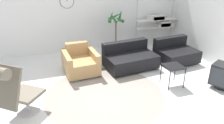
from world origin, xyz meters
TOP-DOWN VIEW (x-y plane):
  - ground_plane at (0.00, 0.00)m, footprint 12.00×12.00m
  - wall_back at (-0.00, 2.85)m, footprint 12.00×0.09m
  - round_rug at (0.08, -0.01)m, footprint 2.55×2.55m
  - lounge_chair at (-1.64, -0.37)m, footprint 0.94×1.01m
  - armchair_red at (-0.22, 1.17)m, footprint 0.87×0.95m
  - couch_low at (1.10, 1.09)m, footprint 1.41×1.00m
  - couch_second at (2.49, 1.05)m, footprint 1.15×0.97m
  - side_table at (1.68, -0.10)m, footprint 0.42×0.42m
  - crt_television at (2.71, -0.55)m, footprint 0.62×0.65m
  - potted_plant at (1.09, 2.23)m, footprint 0.57×0.57m
  - shelf_unit at (2.73, 2.52)m, footprint 1.37×0.28m

SIDE VIEW (x-z plane):
  - ground_plane at x=0.00m, z-range 0.00..0.00m
  - round_rug at x=0.08m, z-range 0.00..0.01m
  - couch_low at x=1.10m, z-range -0.09..0.58m
  - couch_second at x=2.49m, z-range -0.09..0.58m
  - armchair_red at x=-0.22m, z-range -0.09..0.64m
  - crt_television at x=2.71m, z-range 0.02..0.59m
  - side_table at x=1.68m, z-range 0.19..0.68m
  - potted_plant at x=1.09m, z-range -0.17..1.23m
  - lounge_chair at x=-1.64m, z-range 0.10..1.26m
  - shelf_unit at x=2.73m, z-range -0.20..1.86m
  - wall_back at x=0.00m, z-range 0.00..2.80m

